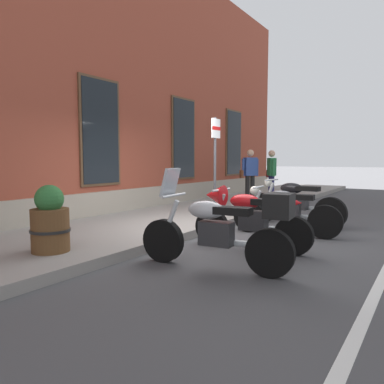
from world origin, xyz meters
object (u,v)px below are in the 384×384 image
pedestrian_blue_top (250,172)px  parking_sign (215,152)px  motorcycle_silver_touring (221,229)px  motorcycle_red_sport (246,215)px  motorcycle_grey_naked (285,211)px  pedestrian_striped_shirt (271,172)px  barrel_planter (50,222)px  motorcycle_black_naked (295,203)px

pedestrian_blue_top → parking_sign: 3.34m
motorcycle_silver_touring → parking_sign: 3.92m
motorcycle_red_sport → motorcycle_grey_naked: size_ratio=0.97×
motorcycle_silver_touring → motorcycle_red_sport: motorcycle_silver_touring is taller
motorcycle_red_sport → parking_sign: size_ratio=0.90×
motorcycle_grey_naked → parking_sign: parking_sign is taller
motorcycle_silver_touring → parking_sign: (3.23, 1.95, 1.07)m
motorcycle_red_sport → pedestrian_blue_top: (5.19, 2.31, 0.49)m
pedestrian_blue_top → motorcycle_red_sport: bearing=-156.0°
motorcycle_red_sport → pedestrian_blue_top: size_ratio=1.26×
pedestrian_blue_top → pedestrian_striped_shirt: pedestrian_blue_top is taller
motorcycle_red_sport → pedestrian_striped_shirt: pedestrian_striped_shirt is taller
pedestrian_blue_top → barrel_planter: bearing=-177.4°
motorcycle_silver_touring → pedestrian_blue_top: bearing=21.6°
motorcycle_red_sport → parking_sign: bearing=41.0°
motorcycle_black_naked → barrel_planter: barrel_planter is taller
motorcycle_red_sport → motorcycle_black_naked: 2.60m
motorcycle_black_naked → parking_sign: (-0.64, 1.67, 1.13)m
motorcycle_silver_touring → barrel_planter: bearing=114.2°
pedestrian_striped_shirt → motorcycle_silver_touring: bearing=-163.5°
motorcycle_silver_touring → motorcycle_black_naked: (3.87, 0.28, -0.06)m
motorcycle_silver_touring → parking_sign: bearing=31.2°
motorcycle_black_naked → pedestrian_blue_top: 3.49m
motorcycle_red_sport → motorcycle_grey_naked: 1.42m
motorcycle_silver_touring → barrel_planter: 2.43m
motorcycle_red_sport → parking_sign: (1.96, 1.71, 1.06)m
motorcycle_silver_touring → pedestrian_blue_top: 6.96m
motorcycle_black_naked → pedestrian_striped_shirt: bearing=29.3°
pedestrian_blue_top → barrel_planter: (-7.45, -0.34, -0.48)m
motorcycle_red_sport → pedestrian_striped_shirt: 6.16m
motorcycle_black_naked → pedestrian_blue_top: (2.59, 2.27, 0.56)m
motorcycle_black_naked → pedestrian_blue_top: pedestrian_blue_top is taller
motorcycle_grey_naked → motorcycle_black_naked: (1.19, 0.19, 0.03)m
motorcycle_silver_touring → pedestrian_blue_top: (6.46, 2.56, 0.50)m
pedestrian_blue_top → parking_sign: bearing=-169.4°
parking_sign → barrel_planter: bearing=176.5°
motorcycle_black_naked → parking_sign: bearing=110.9°
motorcycle_black_naked → motorcycle_red_sport: bearing=-179.2°
motorcycle_silver_touring → motorcycle_black_naked: bearing=4.2°
motorcycle_grey_naked → barrel_planter: barrel_planter is taller
motorcycle_silver_touring → pedestrian_striped_shirt: bearing=16.5°
motorcycle_silver_touring → motorcycle_red_sport: (1.27, 0.25, 0.00)m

